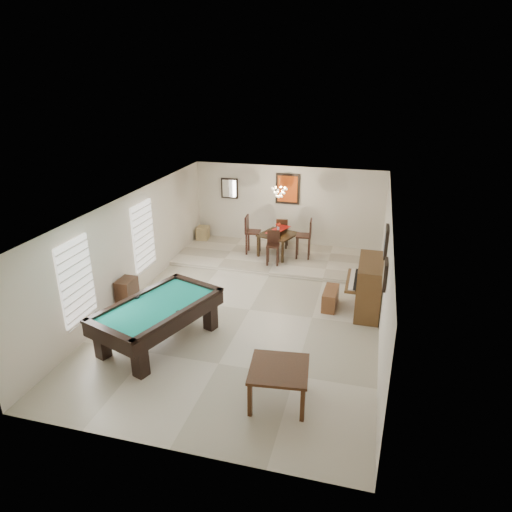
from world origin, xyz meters
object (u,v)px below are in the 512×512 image
at_px(flower_vase, 278,226).
at_px(dining_chair_north, 282,233).
at_px(dining_chair_south, 273,248).
at_px(dining_chair_west, 253,235).
at_px(piano_bench, 330,298).
at_px(dining_table, 278,243).
at_px(dining_chair_east, 303,239).
at_px(corner_bench, 203,233).
at_px(chandelier, 279,189).
at_px(pool_table, 159,324).
at_px(upright_piano, 363,286).
at_px(apothecary_chest, 127,295).
at_px(square_table, 279,384).

relative_size(flower_vase, dining_chair_north, 0.22).
xyz_separation_m(dining_chair_south, dining_chair_west, (-0.77, 0.69, 0.10)).
bearing_deg(piano_bench, dining_table, 125.00).
bearing_deg(dining_chair_east, dining_chair_south, -51.35).
bearing_deg(dining_chair_south, dining_chair_east, 35.99).
bearing_deg(piano_bench, corner_bench, 142.99).
distance_m(dining_chair_south, chandelier, 1.70).
xyz_separation_m(pool_table, chandelier, (1.45, 5.02, 1.77)).
xyz_separation_m(upright_piano, apothecary_chest, (-5.34, -1.43, -0.23)).
bearing_deg(upright_piano, dining_chair_south, 143.45).
height_order(dining_table, dining_chair_south, dining_chair_south).
xyz_separation_m(dining_chair_west, dining_chair_east, (1.53, 0.04, 0.01)).
height_order(dining_chair_south, dining_chair_west, dining_chair_west).
xyz_separation_m(dining_table, corner_bench, (-2.71, 0.78, -0.20)).
xyz_separation_m(square_table, dining_chair_south, (-1.38, 5.61, 0.27)).
xyz_separation_m(dining_chair_north, dining_chair_west, (-0.75, -0.74, 0.11)).
distance_m(dining_table, flower_vase, 0.51).
distance_m(dining_chair_south, dining_chair_west, 1.04).
height_order(upright_piano, apothecary_chest, upright_piano).
bearing_deg(dining_chair_east, dining_chair_west, -93.60).
xyz_separation_m(pool_table, apothecary_chest, (-1.33, 1.07, -0.03)).
bearing_deg(dining_chair_north, dining_chair_west, 40.19).
distance_m(apothecary_chest, dining_table, 4.91).
bearing_deg(pool_table, dining_chair_north, 95.86).
bearing_deg(dining_chair_south, dining_table, 82.39).
bearing_deg(chandelier, dining_table, 105.72).
xyz_separation_m(apothecary_chest, flower_vase, (2.75, 4.06, 0.63)).
distance_m(square_table, piano_bench, 3.69).
distance_m(piano_bench, dining_chair_north, 3.90).
bearing_deg(upright_piano, chandelier, 135.49).
distance_m(square_table, upright_piano, 3.89).
distance_m(piano_bench, corner_bench, 5.74).
distance_m(dining_chair_east, corner_bench, 3.58).
bearing_deg(corner_bench, dining_chair_east, -12.49).
xyz_separation_m(apothecary_chest, dining_chair_east, (3.51, 4.08, 0.31)).
bearing_deg(dining_chair_east, dining_table, -94.16).
bearing_deg(chandelier, square_table, -77.72).
bearing_deg(dining_table, dining_chair_east, 0.95).
bearing_deg(dining_chair_west, pool_table, 168.27).
distance_m(pool_table, chandelier, 5.51).
relative_size(dining_table, dining_chair_west, 0.83).
relative_size(piano_bench, dining_chair_north, 0.85).
distance_m(dining_table, dining_chair_north, 0.72).
bearing_deg(dining_chair_east, upright_piano, 29.54).
distance_m(dining_table, dining_chair_west, 0.79).
bearing_deg(corner_bench, flower_vase, -16.09).
bearing_deg(dining_chair_south, piano_bench, -54.08).
height_order(pool_table, apothecary_chest, pool_table).
height_order(dining_table, flower_vase, flower_vase).
height_order(pool_table, chandelier, chandelier).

